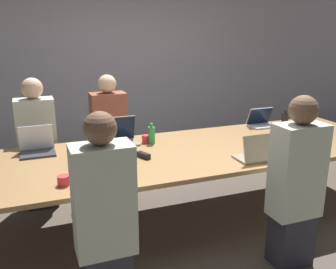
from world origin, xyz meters
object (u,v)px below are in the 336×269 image
(bottle_far_midleft, at_px, (152,135))
(person_far_left, at_px, (38,146))
(person_near_midright, at_px, (296,186))
(bottle_far_right, at_px, (285,120))
(person_far_midleft, at_px, (110,137))
(cup_far_midleft, at_px, (146,139))
(laptop_far_left, at_px, (37,145))
(person_near_left, at_px, (105,219))
(laptop_near_left, at_px, (98,171))
(stapler, at_px, (144,155))
(laptop_far_midleft, at_px, (119,136))
(laptop_near_midright, at_px, (256,153))
(laptop_far_right, at_px, (261,121))
(cup_near_left, at_px, (64,180))

(bottle_far_midleft, relative_size, person_far_left, 0.15)
(bottle_far_midleft, distance_m, person_far_left, 1.25)
(person_near_midright, relative_size, bottle_far_right, 6.95)
(person_far_midleft, relative_size, bottle_far_right, 6.86)
(cup_far_midleft, bearing_deg, person_near_midright, -58.55)
(laptop_far_left, bearing_deg, person_near_left, -75.53)
(laptop_far_left, xyz_separation_m, bottle_far_right, (2.85, -0.04, 0.01))
(person_far_left, height_order, laptop_near_left, person_far_left)
(cup_far_midleft, xyz_separation_m, laptop_near_left, (-0.65, -0.82, 0.04))
(person_near_midright, xyz_separation_m, person_far_left, (-1.89, 1.88, -0.01))
(laptop_near_left, height_order, stapler, laptop_near_left)
(cup_far_midleft, xyz_separation_m, laptop_far_left, (-1.07, 0.07, 0.03))
(laptop_far_midleft, distance_m, laptop_near_left, 1.00)
(bottle_far_midleft, bearing_deg, laptop_far_midleft, 156.38)
(person_far_left, bearing_deg, laptop_near_left, -73.30)
(person_far_midleft, distance_m, laptop_far_left, 0.99)
(person_far_midleft, distance_m, person_near_left, 1.97)
(laptop_near_midright, distance_m, laptop_far_right, 1.28)
(laptop_near_midright, xyz_separation_m, laptop_far_left, (-1.84, 0.95, 0.00))
(laptop_far_midleft, bearing_deg, cup_near_left, -126.23)
(bottle_far_right, bearing_deg, laptop_near_left, -160.83)
(laptop_far_midleft, height_order, cup_near_left, laptop_far_midleft)
(person_far_left, distance_m, stapler, 1.32)
(person_far_midleft, height_order, laptop_far_left, person_far_midleft)
(stapler, bearing_deg, laptop_near_left, -165.79)
(bottle_far_midleft, xyz_separation_m, laptop_far_right, (1.47, 0.19, -0.03))
(person_near_left, bearing_deg, person_far_left, -79.47)
(person_far_midleft, xyz_separation_m, laptop_far_right, (1.78, -0.45, 0.14))
(bottle_far_midleft, xyz_separation_m, laptop_near_left, (-0.71, -0.78, -0.02))
(bottle_far_midleft, bearing_deg, person_far_left, 153.27)
(person_far_midleft, distance_m, person_far_left, 0.81)
(person_near_left, bearing_deg, person_far_midleft, -103.50)
(laptop_far_left, bearing_deg, bottle_far_right, -0.87)
(laptop_far_midleft, height_order, laptop_far_left, laptop_far_midleft)
(bottle_far_right, xyz_separation_m, person_near_left, (-2.49, -1.34, -0.16))
(laptop_far_midleft, relative_size, person_far_midleft, 0.25)
(person_near_left, bearing_deg, cup_near_left, -67.98)
(cup_far_midleft, distance_m, stapler, 0.47)
(laptop_far_left, xyz_separation_m, laptop_far_right, (2.60, 0.08, -0.01))
(stapler, bearing_deg, person_far_midleft, 71.67)
(laptop_far_midleft, distance_m, bottle_far_right, 2.04)
(cup_near_left, bearing_deg, bottle_far_midleft, 38.44)
(person_near_left, bearing_deg, laptop_near_midright, -163.42)
(stapler, bearing_deg, person_near_midright, -66.31)
(cup_far_midleft, xyz_separation_m, bottle_far_midleft, (0.05, -0.04, 0.05))
(cup_far_midleft, height_order, person_near_left, person_near_left)
(person_far_midleft, bearing_deg, person_near_midright, -60.93)
(laptop_near_midright, height_order, person_near_midright, person_near_midright)
(bottle_far_midleft, xyz_separation_m, person_near_left, (-0.77, -1.28, -0.16))
(person_near_midright, relative_size, laptop_far_left, 4.38)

